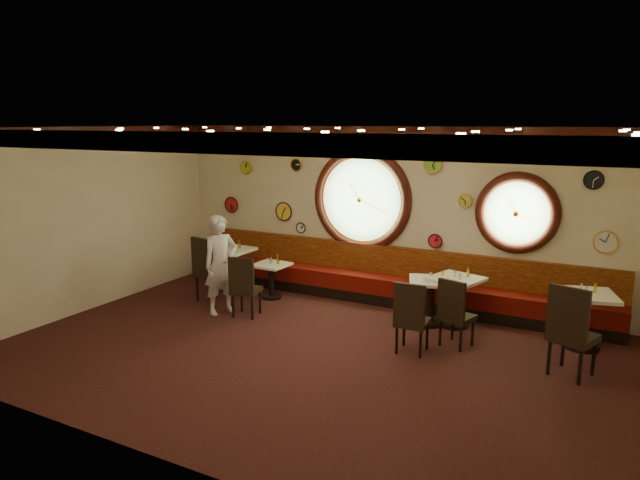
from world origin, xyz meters
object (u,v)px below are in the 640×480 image
Objects in this scene: condiment_a_salt at (228,245)px; table_c at (431,296)px; condiment_c_salt at (431,275)px; condiment_d_pepper at (460,276)px; condiment_e_bottle at (595,288)px; chair_e at (571,326)px; chair_c at (411,313)px; condiment_e_pepper at (586,290)px; condiment_b_bottle at (278,259)px; condiment_e_salt at (581,287)px; condiment_b_pepper at (270,261)px; condiment_c_pepper at (432,276)px; table_b at (271,276)px; condiment_d_salt at (455,274)px; table_d at (455,296)px; condiment_a_bottle at (240,244)px; condiment_a_pepper at (233,247)px; condiment_c_bottle at (442,275)px; condiment_b_salt at (271,260)px; condiment_d_bottle at (468,272)px; table_e at (585,314)px; chair_d at (454,309)px; chair_a at (207,265)px; waiter at (221,265)px; table_a at (232,264)px; chair_b at (244,283)px.

table_c is at bearing -2.42° from condiment_a_salt.
condiment_c_salt is 0.48m from condiment_d_pepper.
condiment_d_pepper is at bearing -176.70° from condiment_e_bottle.
chair_e is at bearing -27.50° from condiment_c_salt.
condiment_e_pepper is at bearing 29.81° from chair_c.
condiment_e_salt is at bearing 1.39° from condiment_b_bottle.
condiment_c_pepper is at bearing 0.78° from condiment_b_pepper.
table_b is 7.17× the size of condiment_c_pepper.
condiment_d_salt reaches higher than table_c.
table_b is 3.46m from chair_c.
condiment_a_salt is 4.20m from condiment_c_salt.
condiment_d_pepper is 1.94m from condiment_e_bottle.
table_d is 6.31× the size of condiment_e_bottle.
condiment_c_pepper is 0.60× the size of condiment_a_bottle.
table_c is 1.35× the size of chair_c.
condiment_a_pepper is 4.15m from condiment_c_bottle.
condiment_b_salt is at bearing -179.22° from condiment_c_bottle.
condiment_a_bottle is 4.49m from condiment_d_bottle.
condiment_a_bottle reaches higher than table_b.
condiment_d_salt is 4.30m from condiment_a_bottle.
condiment_d_bottle reaches higher than table_b.
condiment_d_pepper is (3.54, 0.03, 0.45)m from table_b.
condiment_a_salt is at bearing 151.07° from condiment_a_pepper.
condiment_d_salt is 1.93m from condiment_e_pepper.
chair_e reaches higher than condiment_c_salt.
chair_c is at bearing -20.61° from condiment_a_bottle.
condiment_b_bottle reaches higher than table_c.
table_e reaches higher than table_c.
chair_d is 5.97× the size of condiment_c_salt.
chair_d is (3.68, -0.78, 0.18)m from table_b.
condiment_c_bottle reaches higher than table_c.
condiment_d_salt is at bearing 20.82° from table_c.
condiment_e_salt is (2.06, 0.06, 0.06)m from condiment_c_bottle.
chair_a reaches higher than table_e.
condiment_a_salt is 0.60× the size of condiment_a_bottle.
condiment_b_pepper is 0.60× the size of condiment_d_bottle.
condiment_e_bottle is (6.39, 0.88, 0.22)m from chair_a.
condiment_e_pepper is at bearing -53.11° from waiter.
condiment_b_bottle is at bearing 179.86° from condiment_e_pepper.
chair_a is 1.31m from condiment_b_bottle.
table_c is 0.33m from condiment_c_pepper.
table_c is 0.52× the size of waiter.
chair_e is 2.22m from condiment_d_salt.
table_a is 5.34× the size of condiment_d_bottle.
condiment_a_salt is 4.37m from condiment_c_bottle.
condiment_a_pepper is 1.00× the size of condiment_e_pepper.
chair_b is at bearing 174.21° from chair_c.
table_b is at bearing 155.37° from chair_c.
condiment_a_salt is 0.05× the size of waiter.
condiment_b_salt is 0.71× the size of condiment_c_bottle.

